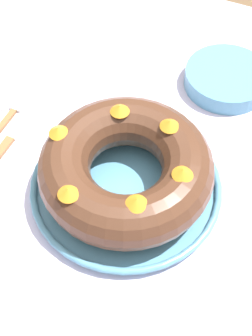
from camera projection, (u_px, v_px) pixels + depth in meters
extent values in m
plane|color=brown|center=(131.00, 336.00, 1.38)|extent=(8.00, 8.00, 0.00)
cube|color=silver|center=(134.00, 215.00, 0.80)|extent=(1.14, 1.26, 0.03)
cylinder|color=brown|center=(61.00, 79.00, 1.51)|extent=(0.06, 0.06, 0.70)
cylinder|color=#518EB2|center=(126.00, 188.00, 0.81)|extent=(0.32, 0.32, 0.01)
torus|color=#518EB2|center=(126.00, 185.00, 0.80)|extent=(0.33, 0.33, 0.01)
torus|color=#4C2D1E|center=(126.00, 168.00, 0.76)|extent=(0.29, 0.29, 0.09)
cone|color=orange|center=(183.00, 172.00, 0.70)|extent=(0.05, 0.05, 0.01)
cone|color=orange|center=(170.00, 123.00, 0.75)|extent=(0.05, 0.05, 0.01)
cone|color=orange|center=(120.00, 108.00, 0.77)|extent=(0.05, 0.05, 0.01)
cone|color=orange|center=(58.00, 130.00, 0.74)|extent=(0.04, 0.04, 0.01)
cone|color=orange|center=(68.00, 191.00, 0.68)|extent=(0.04, 0.04, 0.01)
cone|color=orange|center=(137.00, 201.00, 0.67)|extent=(0.05, 0.05, 0.01)
cube|color=silver|center=(22.00, 101.00, 0.93)|extent=(0.02, 0.06, 0.01)
cube|color=silver|center=(2.00, 103.00, 0.93)|extent=(0.02, 0.12, 0.00)
cube|color=silver|center=(24.00, 121.00, 0.90)|extent=(0.02, 0.09, 0.00)
cylinder|color=#518EB2|center=(227.00, 78.00, 0.95)|extent=(0.17, 0.17, 0.04)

